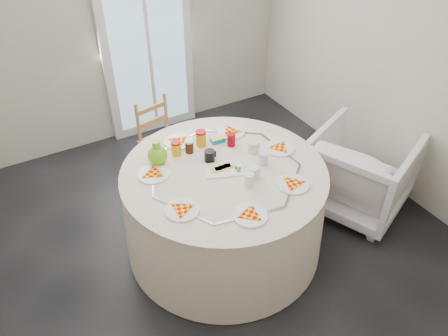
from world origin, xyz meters
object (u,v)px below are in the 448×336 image
wooden_chair (163,137)px  table (224,210)px  green_pitcher (157,153)px  armchair (360,171)px

wooden_chair → table: bearing=-99.4°
green_pitcher → table: bearing=-61.1°
armchair → green_pitcher: green_pitcher is taller
wooden_chair → armchair: 1.85m
armchair → wooden_chair: bearing=23.3°
table → wooden_chair: bearing=92.4°
wooden_chair → armchair: bearing=-55.4°
table → green_pitcher: green_pitcher is taller
green_pitcher → wooden_chair: bearing=44.9°
table → armchair: bearing=-7.9°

